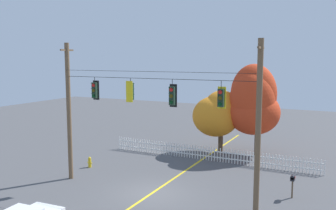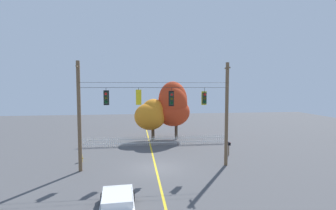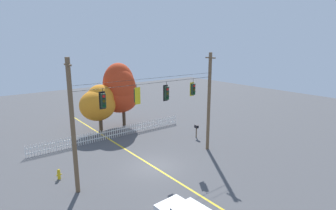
{
  "view_description": "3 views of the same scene",
  "coord_description": "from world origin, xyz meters",
  "px_view_note": "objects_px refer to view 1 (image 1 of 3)",
  "views": [
    {
      "loc": [
        9.87,
        -17.67,
        7.68
      ],
      "look_at": [
        0.9,
        0.27,
        5.12
      ],
      "focal_mm": 39.33,
      "sensor_mm": 36.0,
      "label": 1
    },
    {
      "loc": [
        -1.56,
        -20.24,
        6.71
      ],
      "look_at": [
        1.02,
        0.1,
        5.15
      ],
      "focal_mm": 27.12,
      "sensor_mm": 36.0,
      "label": 2
    },
    {
      "loc": [
        -11.08,
        -16.23,
        9.47
      ],
      "look_at": [
        1.21,
        -0.3,
        4.82
      ],
      "focal_mm": 29.19,
      "sensor_mm": 36.0,
      "label": 3
    }
  ],
  "objects_px": {
    "traffic_signal_westbound_side": "(221,98)",
    "autumn_maple_near_fence": "(218,114)",
    "traffic_signal_eastbound_side": "(130,91)",
    "roadside_mailbox": "(293,179)",
    "autumn_maple_mid": "(253,103)",
    "traffic_signal_northbound_secondary": "(172,96)",
    "fire_hydrant": "(90,162)",
    "traffic_signal_northbound_primary": "(95,90)"
  },
  "relations": [
    {
      "from": "autumn_maple_mid",
      "to": "roadside_mailbox",
      "type": "height_order",
      "value": "autumn_maple_mid"
    },
    {
      "from": "traffic_signal_eastbound_side",
      "to": "roadside_mailbox",
      "type": "height_order",
      "value": "traffic_signal_eastbound_side"
    },
    {
      "from": "autumn_maple_near_fence",
      "to": "roadside_mailbox",
      "type": "xyz_separation_m",
      "value": [
        6.97,
        -7.66,
        -2.11
      ]
    },
    {
      "from": "autumn_maple_near_fence",
      "to": "traffic_signal_westbound_side",
      "type": "bearing_deg",
      "value": -70.57
    },
    {
      "from": "autumn_maple_mid",
      "to": "fire_hydrant",
      "type": "relative_size",
      "value": 9.66
    },
    {
      "from": "traffic_signal_northbound_primary",
      "to": "traffic_signal_westbound_side",
      "type": "xyz_separation_m",
      "value": [
        7.9,
        -0.0,
        -0.07
      ]
    },
    {
      "from": "fire_hydrant",
      "to": "roadside_mailbox",
      "type": "xyz_separation_m",
      "value": [
        13.68,
        0.41,
        0.7
      ]
    },
    {
      "from": "traffic_signal_eastbound_side",
      "to": "traffic_signal_westbound_side",
      "type": "relative_size",
      "value": 0.95
    },
    {
      "from": "autumn_maple_mid",
      "to": "traffic_signal_eastbound_side",
      "type": "bearing_deg",
      "value": -111.77
    },
    {
      "from": "traffic_signal_eastbound_side",
      "to": "traffic_signal_westbound_side",
      "type": "bearing_deg",
      "value": 0.2
    },
    {
      "from": "traffic_signal_westbound_side",
      "to": "autumn_maple_near_fence",
      "type": "xyz_separation_m",
      "value": [
        -3.72,
        10.53,
        -2.52
      ]
    },
    {
      "from": "traffic_signal_eastbound_side",
      "to": "traffic_signal_northbound_primary",
      "type": "bearing_deg",
      "value": 179.57
    },
    {
      "from": "autumn_maple_near_fence",
      "to": "fire_hydrant",
      "type": "bearing_deg",
      "value": -129.74
    },
    {
      "from": "traffic_signal_westbound_side",
      "to": "roadside_mailbox",
      "type": "relative_size",
      "value": 1.09
    },
    {
      "from": "traffic_signal_westbound_side",
      "to": "fire_hydrant",
      "type": "bearing_deg",
      "value": 166.72
    },
    {
      "from": "traffic_signal_eastbound_side",
      "to": "traffic_signal_northbound_secondary",
      "type": "xyz_separation_m",
      "value": [
        2.64,
        0.02,
        -0.13
      ]
    },
    {
      "from": "traffic_signal_northbound_secondary",
      "to": "autumn_maple_mid",
      "type": "distance_m",
      "value": 11.18
    },
    {
      "from": "traffic_signal_westbound_side",
      "to": "autumn_maple_near_fence",
      "type": "bearing_deg",
      "value": 109.43
    },
    {
      "from": "traffic_signal_eastbound_side",
      "to": "traffic_signal_westbound_side",
      "type": "height_order",
      "value": "same"
    },
    {
      "from": "traffic_signal_northbound_primary",
      "to": "traffic_signal_northbound_secondary",
      "type": "relative_size",
      "value": 0.91
    },
    {
      "from": "traffic_signal_northbound_primary",
      "to": "autumn_maple_near_fence",
      "type": "relative_size",
      "value": 0.27
    },
    {
      "from": "traffic_signal_northbound_primary",
      "to": "traffic_signal_northbound_secondary",
      "type": "xyz_separation_m",
      "value": [
        5.16,
        0.0,
        -0.09
      ]
    },
    {
      "from": "traffic_signal_westbound_side",
      "to": "traffic_signal_northbound_primary",
      "type": "bearing_deg",
      "value": 180.0
    },
    {
      "from": "autumn_maple_mid",
      "to": "traffic_signal_northbound_secondary",
      "type": "bearing_deg",
      "value": -99.03
    },
    {
      "from": "traffic_signal_eastbound_side",
      "to": "autumn_maple_near_fence",
      "type": "height_order",
      "value": "traffic_signal_eastbound_side"
    },
    {
      "from": "traffic_signal_eastbound_side",
      "to": "fire_hydrant",
      "type": "height_order",
      "value": "traffic_signal_eastbound_side"
    },
    {
      "from": "roadside_mailbox",
      "to": "traffic_signal_eastbound_side",
      "type": "bearing_deg",
      "value": -161.48
    },
    {
      "from": "fire_hydrant",
      "to": "traffic_signal_eastbound_side",
      "type": "bearing_deg",
      "value": -26.12
    },
    {
      "from": "traffic_signal_westbound_side",
      "to": "roadside_mailbox",
      "type": "xyz_separation_m",
      "value": [
        3.25,
        2.87,
        -4.63
      ]
    },
    {
      "from": "autumn_maple_near_fence",
      "to": "roadside_mailbox",
      "type": "height_order",
      "value": "autumn_maple_near_fence"
    },
    {
      "from": "traffic_signal_eastbound_side",
      "to": "fire_hydrant",
      "type": "bearing_deg",
      "value": 153.88
    },
    {
      "from": "traffic_signal_eastbound_side",
      "to": "autumn_maple_mid",
      "type": "height_order",
      "value": "autumn_maple_mid"
    },
    {
      "from": "traffic_signal_westbound_side",
      "to": "roadside_mailbox",
      "type": "bearing_deg",
      "value": 41.41
    },
    {
      "from": "autumn_maple_near_fence",
      "to": "autumn_maple_mid",
      "type": "distance_m",
      "value": 2.94
    },
    {
      "from": "traffic_signal_westbound_side",
      "to": "fire_hydrant",
      "type": "distance_m",
      "value": 11.97
    },
    {
      "from": "traffic_signal_westbound_side",
      "to": "autumn_maple_mid",
      "type": "relative_size",
      "value": 0.2
    },
    {
      "from": "traffic_signal_northbound_primary",
      "to": "traffic_signal_eastbound_side",
      "type": "relative_size",
      "value": 1.01
    },
    {
      "from": "traffic_signal_northbound_secondary",
      "to": "fire_hydrant",
      "type": "relative_size",
      "value": 2.02
    },
    {
      "from": "traffic_signal_northbound_secondary",
      "to": "autumn_maple_mid",
      "type": "xyz_separation_m",
      "value": [
        1.74,
        10.94,
        -1.48
      ]
    },
    {
      "from": "traffic_signal_northbound_secondary",
      "to": "fire_hydrant",
      "type": "height_order",
      "value": "traffic_signal_northbound_secondary"
    },
    {
      "from": "traffic_signal_northbound_secondary",
      "to": "roadside_mailbox",
      "type": "bearing_deg",
      "value": 25.61
    },
    {
      "from": "traffic_signal_eastbound_side",
      "to": "roadside_mailbox",
      "type": "distance_m",
      "value": 10.26
    }
  ]
}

